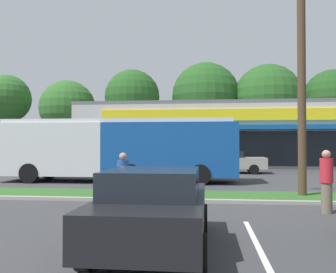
{
  "coord_description": "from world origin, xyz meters",
  "views": [
    {
      "loc": [
        0.31,
        0.49,
        2.0
      ],
      "look_at": [
        -1.61,
        18.1,
        2.34
      ],
      "focal_mm": 38.76,
      "sensor_mm": 36.0,
      "label": 1
    }
  ],
  "objects_px": {
    "utility_pole": "(298,42)",
    "car_2": "(36,161)",
    "pedestrian_by_pole": "(123,181)",
    "pedestrian_far": "(326,181)",
    "car_0": "(230,162)",
    "city_bus": "(118,148)",
    "car_4": "(154,208)"
  },
  "relations": [
    {
      "from": "utility_pole",
      "to": "car_2",
      "type": "bearing_deg",
      "value": 145.07
    },
    {
      "from": "car_2",
      "to": "pedestrian_by_pole",
      "type": "xyz_separation_m",
      "value": [
        9.49,
        -13.64,
        0.12
      ]
    },
    {
      "from": "pedestrian_by_pole",
      "to": "pedestrian_far",
      "type": "relative_size",
      "value": 0.95
    },
    {
      "from": "car_0",
      "to": "car_2",
      "type": "distance_m",
      "value": 13.55
    },
    {
      "from": "utility_pole",
      "to": "pedestrian_by_pole",
      "type": "height_order",
      "value": "utility_pole"
    },
    {
      "from": "pedestrian_by_pole",
      "to": "car_0",
      "type": "bearing_deg",
      "value": 116.22
    },
    {
      "from": "utility_pole",
      "to": "pedestrian_far",
      "type": "bearing_deg",
      "value": -88.21
    },
    {
      "from": "car_2",
      "to": "pedestrian_far",
      "type": "distance_m",
      "value": 20.53
    },
    {
      "from": "car_2",
      "to": "pedestrian_far",
      "type": "relative_size",
      "value": 2.33
    },
    {
      "from": "car_0",
      "to": "pedestrian_far",
      "type": "distance_m",
      "value": 14.1
    },
    {
      "from": "pedestrian_by_pole",
      "to": "city_bus",
      "type": "bearing_deg",
      "value": 147.26
    },
    {
      "from": "city_bus",
      "to": "car_4",
      "type": "relative_size",
      "value": 2.92
    },
    {
      "from": "car_0",
      "to": "car_4",
      "type": "height_order",
      "value": "car_4"
    },
    {
      "from": "pedestrian_far",
      "to": "car_2",
      "type": "bearing_deg",
      "value": -17.31
    },
    {
      "from": "car_2",
      "to": "car_0",
      "type": "bearing_deg",
      "value": 1.8
    },
    {
      "from": "city_bus",
      "to": "pedestrian_far",
      "type": "relative_size",
      "value": 6.81
    },
    {
      "from": "car_4",
      "to": "pedestrian_far",
      "type": "distance_m",
      "value": 5.97
    },
    {
      "from": "car_4",
      "to": "pedestrian_far",
      "type": "xyz_separation_m",
      "value": [
        4.41,
        4.03,
        0.13
      ]
    },
    {
      "from": "car_0",
      "to": "pedestrian_by_pole",
      "type": "height_order",
      "value": "pedestrian_by_pole"
    },
    {
      "from": "city_bus",
      "to": "car_2",
      "type": "distance_m",
      "value": 9.42
    },
    {
      "from": "utility_pole",
      "to": "pedestrian_far",
      "type": "xyz_separation_m",
      "value": [
        0.09,
        -2.84,
        -4.83
      ]
    },
    {
      "from": "car_0",
      "to": "utility_pole",
      "type": "bearing_deg",
      "value": -80.83
    },
    {
      "from": "city_bus",
      "to": "car_0",
      "type": "xyz_separation_m",
      "value": [
        6.16,
        6.19,
        -0.99
      ]
    },
    {
      "from": "utility_pole",
      "to": "car_0",
      "type": "distance_m",
      "value": 12.32
    },
    {
      "from": "city_bus",
      "to": "car_4",
      "type": "distance_m",
      "value": 12.4
    },
    {
      "from": "car_4",
      "to": "car_2",
      "type": "bearing_deg",
      "value": 32.08
    },
    {
      "from": "city_bus",
      "to": "pedestrian_far",
      "type": "xyz_separation_m",
      "value": [
        8.04,
        -7.78,
        -0.86
      ]
    },
    {
      "from": "car_4",
      "to": "pedestrian_far",
      "type": "height_order",
      "value": "pedestrian_far"
    },
    {
      "from": "car_2",
      "to": "pedestrian_far",
      "type": "bearing_deg",
      "value": -41.29
    },
    {
      "from": "city_bus",
      "to": "car_0",
      "type": "distance_m",
      "value": 8.79
    },
    {
      "from": "utility_pole",
      "to": "city_bus",
      "type": "distance_m",
      "value": 10.18
    },
    {
      "from": "car_0",
      "to": "pedestrian_by_pole",
      "type": "bearing_deg",
      "value": -106.07
    }
  ]
}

